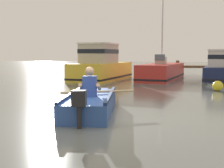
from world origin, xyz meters
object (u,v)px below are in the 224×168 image
Objects in this scene: moored_boat_yellow at (101,66)px; moored_boat_red at (162,72)px; mooring_buoy at (218,86)px; rowboat_with_person at (91,102)px; moored_boat_navy at (221,69)px.

moored_boat_yellow is 3.79m from moored_boat_red.
moored_boat_red is 14.69× the size of mooring_buoy.
moored_boat_red reaches higher than rowboat_with_person.
mooring_buoy is at bearing -99.69° from moored_boat_navy.
moored_boat_yellow is 0.91× the size of moored_boat_red.
moored_boat_yellow reaches higher than mooring_buoy.
moored_boat_navy is at bearing 10.66° from moored_boat_yellow.
moored_boat_navy is 5.89m from mooring_buoy.
moored_boat_navy reaches higher than mooring_buoy.
moored_boat_red is at bearing 82.94° from rowboat_with_person.
rowboat_with_person is 11.09m from moored_boat_red.
moored_boat_red is (1.36, 11.01, 0.21)m from rowboat_with_person.
rowboat_with_person is 6.61m from mooring_buoy.
moored_boat_yellow reaches higher than moored_boat_navy.
moored_boat_red is 3.50m from moored_boat_navy.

